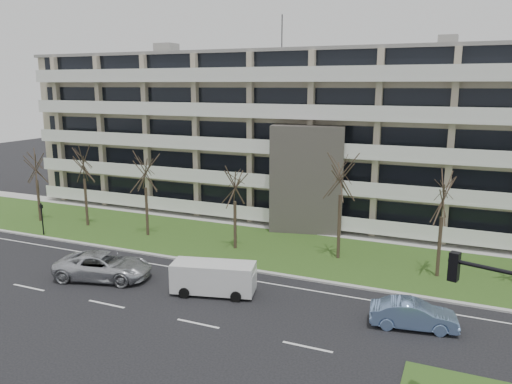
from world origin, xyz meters
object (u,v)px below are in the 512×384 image
at_px(blue_sedan, 413,315).
at_px(white_van, 215,276).
at_px(pedestrian_signal, 42,215).
at_px(silver_pickup, 104,266).

distance_m(blue_sedan, white_van, 11.41).
bearing_deg(white_van, pedestrian_signal, 151.79).
relative_size(silver_pickup, blue_sedan, 1.39).
bearing_deg(blue_sedan, silver_pickup, 83.09).
relative_size(white_van, pedestrian_signal, 1.91).
distance_m(silver_pickup, white_van, 7.74).
bearing_deg(pedestrian_signal, white_van, 6.79).
distance_m(white_van, pedestrian_signal, 19.26).
relative_size(blue_sedan, pedestrian_signal, 1.60).
distance_m(silver_pickup, pedestrian_signal, 12.30).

